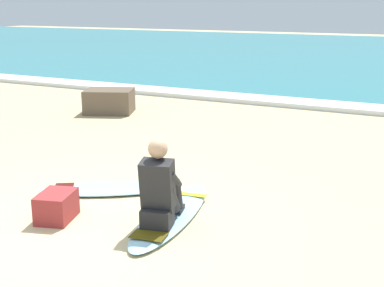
{
  "coord_description": "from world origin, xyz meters",
  "views": [
    {
      "loc": [
        3.43,
        -4.19,
        2.38
      ],
      "look_at": [
        0.35,
        1.89,
        0.55
      ],
      "focal_mm": 49.0,
      "sensor_mm": 36.0,
      "label": 1
    }
  ],
  "objects": [
    {
      "name": "breaking_foam",
      "position": [
        0.0,
        8.05,
        0.06
      ],
      "size": [
        80.0,
        0.9,
        0.11
      ],
      "primitive_type": "cube",
      "color": "white",
      "rests_on": "ground"
    },
    {
      "name": "surfer_seated",
      "position": [
        0.73,
        0.37,
        0.44
      ],
      "size": [
        0.5,
        0.76,
        0.95
      ],
      "color": "#232326",
      "rests_on": "surfboard_main"
    },
    {
      "name": "sea",
      "position": [
        0.0,
        21.75,
        0.05
      ],
      "size": [
        80.0,
        28.0,
        0.1
      ],
      "primitive_type": "cube",
      "color": "teal",
      "rests_on": "ground"
    },
    {
      "name": "surfboard_main",
      "position": [
        0.69,
        0.69,
        0.04
      ],
      "size": [
        0.83,
        2.16,
        0.08
      ],
      "color": "#9ED1E5",
      "rests_on": "ground"
    },
    {
      "name": "ground_plane",
      "position": [
        0.0,
        0.0,
        0.0
      ],
      "size": [
        80.0,
        80.0,
        0.0
      ],
      "primitive_type": "plane",
      "color": "#CCB584"
    },
    {
      "name": "beach_bag",
      "position": [
        -0.44,
        0.04,
        0.16
      ],
      "size": [
        0.48,
        0.56,
        0.32
      ],
      "primitive_type": "cube",
      "rotation": [
        0.0,
        0.0,
        0.3
      ],
      "color": "maroon",
      "rests_on": "ground"
    },
    {
      "name": "surfboard_spare_near",
      "position": [
        -0.46,
        1.06,
        0.04
      ],
      "size": [
        1.79,
        1.4,
        0.08
      ],
      "color": "#9ED1E5",
      "rests_on": "ground"
    },
    {
      "name": "shoreline_rock",
      "position": [
        -3.45,
        5.27,
        0.26
      ],
      "size": [
        1.26,
        1.12,
        0.53
      ],
      "primitive_type": "cube",
      "rotation": [
        0.0,
        0.0,
        1.96
      ],
      "color": "brown",
      "rests_on": "ground"
    }
  ]
}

